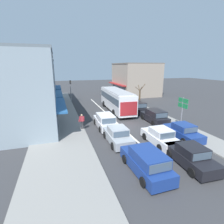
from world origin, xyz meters
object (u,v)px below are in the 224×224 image
wagon_queue_gap_filler (105,121)px  sedan_adjacent_lane_lead (191,156)px  pedestrian_with_handbag_near (82,121)px  sedan_behind_bus_near (118,135)px  directional_road_sign (183,106)px  parked_sedan_kerb_front (183,132)px  sedan_adjacent_lane_trail (160,137)px  parked_wagon_kerb_second (155,116)px  street_tree_right (140,97)px  city_bus (116,99)px  parked_wagon_kerb_third (137,107)px  parked_hatchback_kerb_rear (123,101)px  wagon_behind_bus_mid (146,162)px  traffic_light_downstreet (71,87)px

wagon_queue_gap_filler → sedan_adjacent_lane_lead: size_ratio=1.06×
pedestrian_with_handbag_near → sedan_behind_bus_near: bearing=-58.0°
sedan_behind_bus_near → directional_road_sign: 7.83m
wagon_queue_gap_filler → parked_sedan_kerb_front: (6.29, -5.21, -0.08)m
sedan_adjacent_lane_lead → sedan_adjacent_lane_trail: (-0.10, 3.64, 0.00)m
parked_wagon_kerb_second → street_tree_right: size_ratio=1.13×
city_bus → sedan_behind_bus_near: bearing=-108.4°
city_bus → parked_wagon_kerb_third: (2.76, -1.62, -1.14)m
parked_wagon_kerb_second → parked_sedan_kerb_front: bearing=-91.1°
sedan_adjacent_lane_lead → parked_wagon_kerb_second: size_ratio=0.94×
parked_hatchback_kerb_rear → street_tree_right: 3.91m
city_bus → wagon_behind_bus_mid: 16.53m
sedan_adjacent_lane_lead → sedan_behind_bus_near: bearing=125.5°
sedan_behind_bus_near → parked_hatchback_kerb_rear: size_ratio=1.13×
sedan_behind_bus_near → sedan_adjacent_lane_lead: 6.26m
parked_wagon_kerb_second → sedan_adjacent_lane_trail: bearing=-116.3°
sedan_adjacent_lane_trail → parked_sedan_kerb_front: (2.75, 0.44, 0.00)m
wagon_behind_bus_mid → traffic_light_downstreet: (-2.66, 24.96, 2.11)m
sedan_adjacent_lane_trail → pedestrian_with_handbag_near: size_ratio=2.59×
city_bus → wagon_queue_gap_filler: bearing=-118.2°
wagon_behind_bus_mid → directional_road_sign: (7.28, 5.79, 1.96)m
sedan_adjacent_lane_trail → street_tree_right: 13.61m
parked_wagon_kerb_second → directional_road_sign: bearing=-71.8°
parked_sedan_kerb_front → parked_hatchback_kerb_rear: 15.83m
parked_hatchback_kerb_rear → sedan_adjacent_lane_trail: bearing=-99.6°
sedan_adjacent_lane_lead → parked_sedan_kerb_front: same height
wagon_behind_bus_mid → parked_wagon_kerb_third: (6.25, 14.50, 0.00)m
wagon_queue_gap_filler → parked_wagon_kerb_third: bearing=39.5°
wagon_behind_bus_mid → parked_sedan_kerb_front: bearing=33.1°
sedan_adjacent_lane_trail → traffic_light_downstreet: 22.38m
wagon_queue_gap_filler → traffic_light_downstreet: bearing=98.7°
wagon_queue_gap_filler → parked_wagon_kerb_second: (6.39, 0.10, 0.00)m
sedan_behind_bus_near → sedan_adjacent_lane_lead: size_ratio=0.98×
wagon_behind_bus_mid → sedan_behind_bus_near: wagon_behind_bus_mid is taller
wagon_queue_gap_filler → sedan_adjacent_lane_trail: 6.67m
parked_sedan_kerb_front → pedestrian_with_handbag_near: pedestrian_with_handbag_near is taller
parked_hatchback_kerb_rear → traffic_light_downstreet: (-8.71, 5.19, 2.15)m
sedan_adjacent_lane_trail → directional_road_sign: directional_road_sign is taller
wagon_behind_bus_mid → sedan_adjacent_lane_lead: 3.40m
parked_wagon_kerb_third → sedan_adjacent_lane_lead: bearing=-101.0°
wagon_queue_gap_filler → pedestrian_with_handbag_near: (-2.61, 0.01, 0.32)m
sedan_behind_bus_near → directional_road_sign: (7.51, 0.84, 2.04)m
parked_wagon_kerb_third → city_bus: bearing=149.6°
wagon_queue_gap_filler → directional_road_sign: bearing=-24.0°
traffic_light_downstreet → pedestrian_with_handbag_near: (-0.20, -15.81, -1.79)m
street_tree_right → traffic_light_downstreet: bearing=140.0°
wagon_queue_gap_filler → directional_road_sign: directional_road_sign is taller
city_bus → parked_wagon_kerb_second: size_ratio=2.42×
city_bus → parked_wagon_kerb_third: city_bus is taller
sedan_adjacent_lane_lead → parked_wagon_kerb_second: bearing=73.7°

